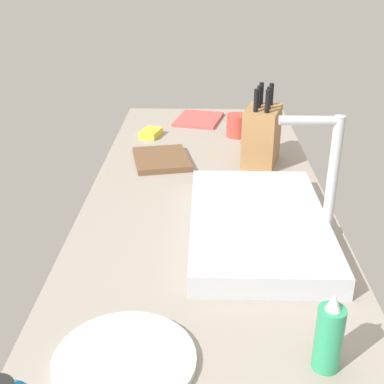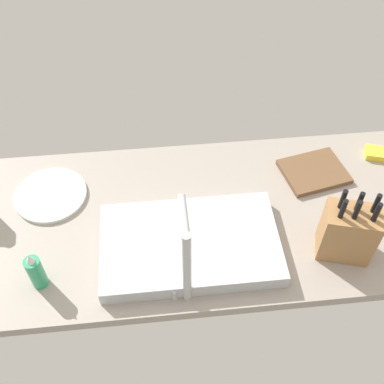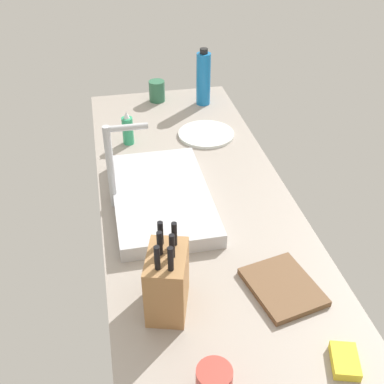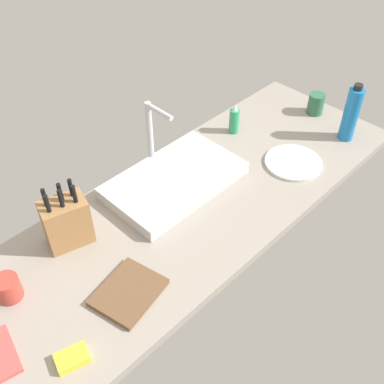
{
  "view_description": "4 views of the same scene",
  "coord_description": "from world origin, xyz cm",
  "px_view_note": "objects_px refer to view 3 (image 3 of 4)",
  "views": [
    {
      "loc": [
        113.11,
        -0.83,
        63.39
      ],
      "look_at": [
        -3.24,
        -3.71,
        9.03
      ],
      "focal_mm": 47.91,
      "sensor_mm": 36.0,
      "label": 1
    },
    {
      "loc": [
        14.8,
        89.75,
        121.63
      ],
      "look_at": [
        5.14,
        -3.31,
        11.69
      ],
      "focal_mm": 44.22,
      "sensor_mm": 36.0,
      "label": 2
    },
    {
      "loc": [
        -120.87,
        27.65,
        99.87
      ],
      "look_at": [
        -0.16,
        3.07,
        12.12
      ],
      "focal_mm": 44.87,
      "sensor_mm": 36.0,
      "label": 3
    },
    {
      "loc": [
        -84.18,
        -87.58,
        125.27
      ],
      "look_at": [
        3.19,
        -1.67,
        11.41
      ],
      "focal_mm": 43.89,
      "sensor_mm": 36.0,
      "label": 4
    }
  ],
  "objects_px": {
    "coffee_mug": "(214,382)",
    "sink_basin": "(161,197)",
    "cutting_board": "(283,287)",
    "water_bottle": "(203,78)",
    "faucet": "(114,161)",
    "dish_sponge": "(345,361)",
    "dinner_plate": "(206,134)",
    "soap_bottle": "(128,130)",
    "knife_block": "(167,281)",
    "ceramic_cup": "(157,91)"
  },
  "relations": [
    {
      "from": "cutting_board",
      "to": "dish_sponge",
      "type": "distance_m",
      "value": 0.26
    },
    {
      "from": "cutting_board",
      "to": "dinner_plate",
      "type": "xyz_separation_m",
      "value": [
        0.88,
        0.01,
        -0.0
      ]
    },
    {
      "from": "soap_bottle",
      "to": "ceramic_cup",
      "type": "bearing_deg",
      "value": -24.22
    },
    {
      "from": "coffee_mug",
      "to": "ceramic_cup",
      "type": "xyz_separation_m",
      "value": [
        1.51,
        -0.09,
        0.01
      ]
    },
    {
      "from": "water_bottle",
      "to": "ceramic_cup",
      "type": "distance_m",
      "value": 0.23
    },
    {
      "from": "sink_basin",
      "to": "ceramic_cup",
      "type": "relative_size",
      "value": 5.37
    },
    {
      "from": "coffee_mug",
      "to": "sink_basin",
      "type": "bearing_deg",
      "value": 0.65
    },
    {
      "from": "cutting_board",
      "to": "water_bottle",
      "type": "relative_size",
      "value": 0.79
    },
    {
      "from": "cutting_board",
      "to": "sink_basin",
      "type": "bearing_deg",
      "value": 30.29
    },
    {
      "from": "cutting_board",
      "to": "dinner_plate",
      "type": "relative_size",
      "value": 0.88
    },
    {
      "from": "ceramic_cup",
      "to": "dinner_plate",
      "type": "bearing_deg",
      "value": -158.28
    },
    {
      "from": "soap_bottle",
      "to": "water_bottle",
      "type": "relative_size",
      "value": 0.54
    },
    {
      "from": "dish_sponge",
      "to": "water_bottle",
      "type": "bearing_deg",
      "value": 0.52
    },
    {
      "from": "cutting_board",
      "to": "coffee_mug",
      "type": "xyz_separation_m",
      "value": [
        -0.26,
        0.25,
        0.03
      ]
    },
    {
      "from": "knife_block",
      "to": "water_bottle",
      "type": "distance_m",
      "value": 1.23
    },
    {
      "from": "water_bottle",
      "to": "dinner_plate",
      "type": "distance_m",
      "value": 0.33
    },
    {
      "from": "knife_block",
      "to": "dinner_plate",
      "type": "distance_m",
      "value": 0.93
    },
    {
      "from": "dinner_plate",
      "to": "knife_block",
      "type": "bearing_deg",
      "value": 161.0
    },
    {
      "from": "faucet",
      "to": "soap_bottle",
      "type": "bearing_deg",
      "value": -10.02
    },
    {
      "from": "knife_block",
      "to": "ceramic_cup",
      "type": "bearing_deg",
      "value": 9.39
    },
    {
      "from": "dish_sponge",
      "to": "cutting_board",
      "type": "bearing_deg",
      "value": 13.16
    },
    {
      "from": "cutting_board",
      "to": "knife_block",
      "type": "bearing_deg",
      "value": 89.37
    },
    {
      "from": "cutting_board",
      "to": "faucet",
      "type": "bearing_deg",
      "value": 40.42
    },
    {
      "from": "sink_basin",
      "to": "coffee_mug",
      "type": "xyz_separation_m",
      "value": [
        -0.71,
        -0.01,
        0.01
      ]
    },
    {
      "from": "dinner_plate",
      "to": "coffee_mug",
      "type": "bearing_deg",
      "value": 167.9
    },
    {
      "from": "ceramic_cup",
      "to": "dish_sponge",
      "type": "xyz_separation_m",
      "value": [
        -1.5,
        -0.22,
        -0.04
      ]
    },
    {
      "from": "faucet",
      "to": "cutting_board",
      "type": "distance_m",
      "value": 0.64
    },
    {
      "from": "dinner_plate",
      "to": "ceramic_cup",
      "type": "distance_m",
      "value": 0.41
    },
    {
      "from": "cutting_board",
      "to": "water_bottle",
      "type": "bearing_deg",
      "value": -2.18
    },
    {
      "from": "knife_block",
      "to": "sink_basin",
      "type": "bearing_deg",
      "value": 9.89
    },
    {
      "from": "soap_bottle",
      "to": "coffee_mug",
      "type": "height_order",
      "value": "soap_bottle"
    },
    {
      "from": "ceramic_cup",
      "to": "dish_sponge",
      "type": "relative_size",
      "value": 1.08
    },
    {
      "from": "dinner_plate",
      "to": "dish_sponge",
      "type": "height_order",
      "value": "dish_sponge"
    },
    {
      "from": "knife_block",
      "to": "soap_bottle",
      "type": "relative_size",
      "value": 1.74
    },
    {
      "from": "faucet",
      "to": "ceramic_cup",
      "type": "bearing_deg",
      "value": -17.15
    },
    {
      "from": "sink_basin",
      "to": "cutting_board",
      "type": "distance_m",
      "value": 0.52
    },
    {
      "from": "soap_bottle",
      "to": "water_bottle",
      "type": "xyz_separation_m",
      "value": [
        0.31,
        -0.38,
        0.06
      ]
    },
    {
      "from": "knife_block",
      "to": "dinner_plate",
      "type": "bearing_deg",
      "value": -2.75
    },
    {
      "from": "water_bottle",
      "to": "soap_bottle",
      "type": "bearing_deg",
      "value": 129.15
    },
    {
      "from": "sink_basin",
      "to": "soap_bottle",
      "type": "height_order",
      "value": "soap_bottle"
    },
    {
      "from": "sink_basin",
      "to": "ceramic_cup",
      "type": "height_order",
      "value": "ceramic_cup"
    },
    {
      "from": "soap_bottle",
      "to": "coffee_mug",
      "type": "distance_m",
      "value": 1.14
    },
    {
      "from": "cutting_board",
      "to": "dinner_plate",
      "type": "distance_m",
      "value": 0.88
    },
    {
      "from": "faucet",
      "to": "knife_block",
      "type": "xyz_separation_m",
      "value": [
        -0.47,
        -0.09,
        -0.08
      ]
    },
    {
      "from": "cutting_board",
      "to": "ceramic_cup",
      "type": "height_order",
      "value": "ceramic_cup"
    },
    {
      "from": "knife_block",
      "to": "dish_sponge",
      "type": "distance_m",
      "value": 0.45
    },
    {
      "from": "sink_basin",
      "to": "dish_sponge",
      "type": "bearing_deg",
      "value": -155.34
    },
    {
      "from": "knife_block",
      "to": "coffee_mug",
      "type": "relative_size",
      "value": 3.08
    },
    {
      "from": "ceramic_cup",
      "to": "faucet",
      "type": "bearing_deg",
      "value": 162.85
    },
    {
      "from": "faucet",
      "to": "dish_sponge",
      "type": "bearing_deg",
      "value": -147.43
    }
  ]
}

